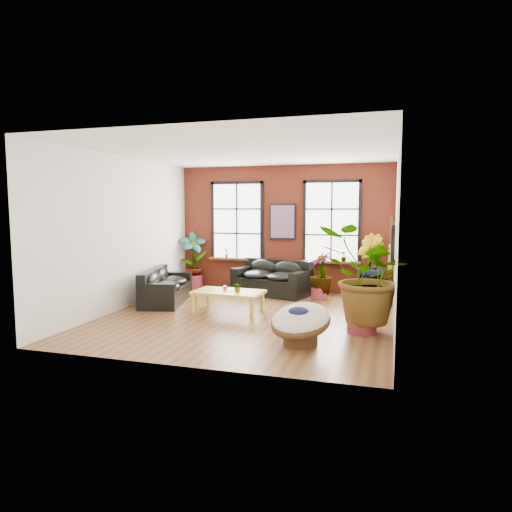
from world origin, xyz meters
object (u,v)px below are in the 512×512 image
(sofa_back, at_px, (272,279))
(papasan_chair, at_px, (300,322))
(coffee_table, at_px, (229,293))
(sofa_left, at_px, (164,287))

(sofa_back, relative_size, papasan_chair, 1.70)
(sofa_back, relative_size, coffee_table, 1.41)
(sofa_left, height_order, papasan_chair, sofa_left)
(coffee_table, relative_size, papasan_chair, 1.20)
(sofa_back, xyz_separation_m, coffee_table, (-0.39, -2.36, 0.01))
(sofa_back, bearing_deg, coffee_table, -84.06)
(sofa_left, xyz_separation_m, coffee_table, (1.91, -0.60, 0.06))
(sofa_left, height_order, coffee_table, sofa_left)
(sofa_left, bearing_deg, coffee_table, -121.36)
(sofa_left, relative_size, coffee_table, 1.44)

